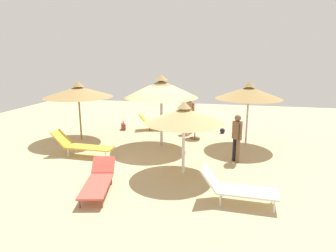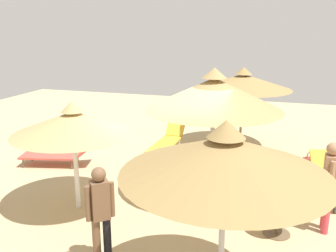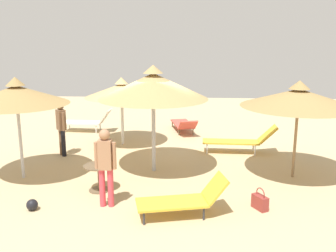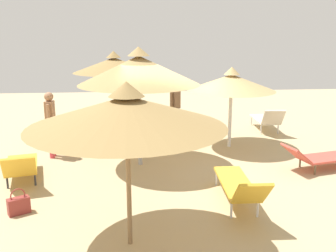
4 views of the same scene
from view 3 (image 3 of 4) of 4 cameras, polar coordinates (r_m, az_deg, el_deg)
name	(u,v)px [view 3 (image 3 of 4)]	position (r m, az deg, el deg)	size (l,w,h in m)	color
ground	(151,163)	(11.52, -2.55, -5.45)	(24.00, 24.00, 0.10)	tan
parasol_umbrella_far_right	(122,90)	(12.95, -6.93, 5.29)	(2.47, 2.47, 2.31)	white
parasol_umbrella_edge	(16,95)	(10.35, -21.65, 4.35)	(2.62, 2.62, 2.66)	#B2B2B7
parasol_umbrella_near_right	(153,86)	(10.15, -2.22, 5.98)	(2.92, 2.92, 2.91)	#B2B2B7
parasol_umbrella_front	(299,98)	(10.26, 18.86, 4.02)	(2.93, 2.93, 2.56)	olive
lounge_chair_center	(184,199)	(8.06, 2.45, -10.74)	(1.96, 1.07, 0.82)	gold
lounge_chair_near_left	(241,140)	(12.37, 10.80, -2.04)	(2.32, 0.64, 0.91)	gold
lounge_chair_far_left	(184,124)	(14.78, 2.35, 0.28)	(1.11, 2.15, 0.67)	#CC4C3F
lounge_chair_back	(89,121)	(15.18, -11.70, 0.75)	(1.92, 0.76, 0.90)	silver
person_standing_far_right	(106,163)	(8.34, -9.28, -5.39)	(0.47, 0.23, 1.74)	#D83F4C
person_standing_edge	(61,126)	(12.20, -15.59, 0.06)	(0.35, 0.37, 1.68)	black
handbag	(260,202)	(8.63, 13.52, -10.90)	(0.34, 0.42, 0.49)	maroon
side_table_round	(99,173)	(9.39, -10.29, -6.91)	(0.71, 0.71, 0.64)	brown
beach_ball	(32,205)	(8.86, -19.56, -10.99)	(0.25, 0.25, 0.25)	black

